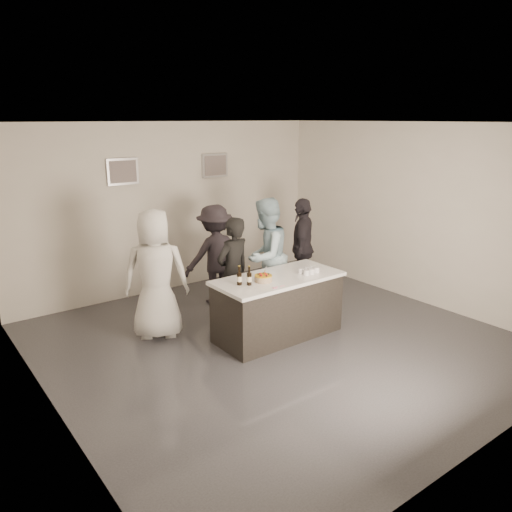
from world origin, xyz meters
The scene contains 19 objects.
floor centered at (0.00, 0.00, 0.00)m, with size 6.00×6.00×0.00m, color #3D3D42.
ceiling centered at (0.00, 0.00, 3.00)m, with size 6.00×6.00×0.00m, color white.
wall_back centered at (0.00, 3.00, 1.50)m, with size 6.00×0.04×3.00m, color silver.
wall_front centered at (0.00, -3.00, 1.50)m, with size 6.00×0.04×3.00m, color silver.
wall_left centered at (-3.00, 0.00, 1.50)m, with size 0.04×6.00×3.00m, color silver.
wall_right centered at (3.00, 0.00, 1.50)m, with size 0.04×6.00×3.00m, color silver.
picture_left centered at (-0.90, 2.97, 2.20)m, with size 0.54×0.04×0.44m, color #B2B2B7.
picture_right centered at (0.90, 2.97, 2.20)m, with size 0.54×0.04×0.44m, color #B2B2B7.
bar_counter centered at (0.14, 0.16, 0.45)m, with size 1.86×0.86×0.90m, color white.
cake centered at (-0.16, 0.13, 0.94)m, with size 0.24×0.24×0.08m, color gold.
beer_bottle_a centered at (-0.50, 0.20, 1.03)m, with size 0.07×0.07×0.26m, color black.
beer_bottle_b centered at (-0.40, 0.11, 1.03)m, with size 0.07×0.07×0.26m, color black.
tumbler_cluster centered at (0.60, 0.03, 0.94)m, with size 0.30×0.19×0.08m, color orange.
candles centered at (-0.16, -0.18, 0.90)m, with size 0.24×0.08×0.01m, color pink.
person_main_black centered at (-0.14, 0.88, 0.84)m, with size 0.61×0.40×1.67m, color black.
person_main_blue centered at (0.58, 1.01, 0.93)m, with size 0.91×0.71×1.87m, color #A7CBDA.
person_guest_left centered at (-1.24, 1.20, 0.93)m, with size 0.91×0.59×1.87m, color silver.
person_guest_right centered at (1.62, 1.30, 0.87)m, with size 1.01×0.42×1.73m, color #2B272F.
person_guest_back centered at (0.17, 1.87, 0.84)m, with size 1.09×0.62×1.68m, color #262127.
Camera 1 is at (-4.13, -4.99, 3.07)m, focal length 35.00 mm.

